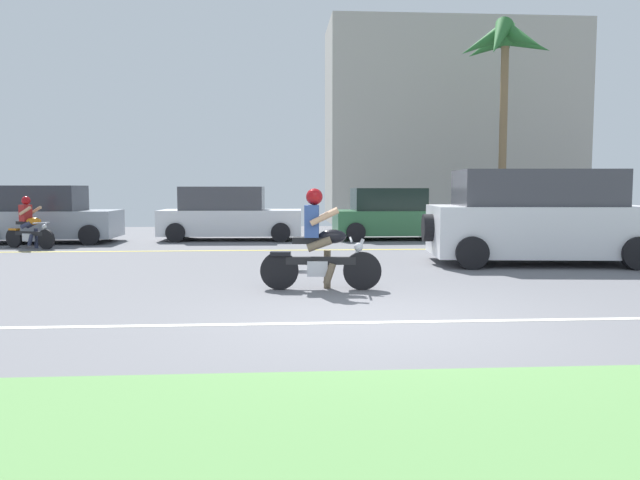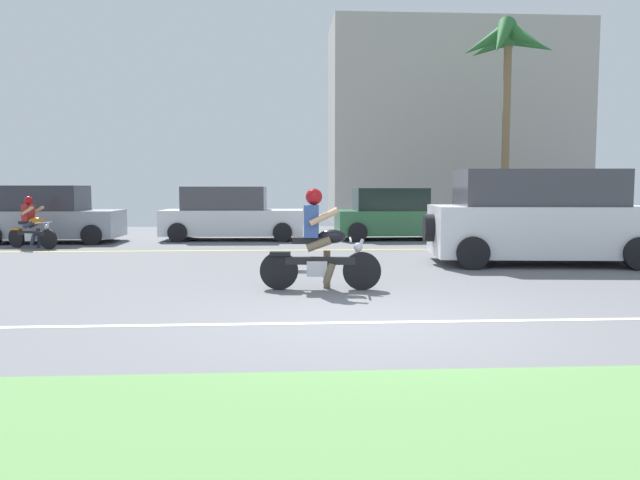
{
  "view_description": "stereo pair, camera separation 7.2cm",
  "coord_description": "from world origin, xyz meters",
  "views": [
    {
      "loc": [
        -1.2,
        -7.28,
        1.59
      ],
      "look_at": [
        -0.48,
        3.15,
        0.7
      ],
      "focal_mm": 35.13,
      "sensor_mm": 36.0,
      "label": 1
    },
    {
      "loc": [
        -1.13,
        -7.28,
        1.59
      ],
      "look_at": [
        -0.48,
        3.15,
        0.7
      ],
      "focal_mm": 35.13,
      "sensor_mm": 36.0,
      "label": 2
    }
  ],
  "objects": [
    {
      "name": "motorcyclist",
      "position": [
        -0.54,
        2.3,
        0.66
      ],
      "size": [
        1.87,
        0.61,
        1.57
      ],
      "color": "black",
      "rests_on": "ground"
    },
    {
      "name": "motorcyclist_distant",
      "position": [
        -7.59,
        9.32,
        0.57
      ],
      "size": [
        1.49,
        0.8,
        1.35
      ],
      "color": "black",
      "rests_on": "ground"
    },
    {
      "name": "lane_line_near",
      "position": [
        0.0,
        -0.1,
        0.0
      ],
      "size": [
        50.4,
        0.12,
        0.01
      ],
      "primitive_type": "cube",
      "color": "silver",
      "rests_on": "ground"
    },
    {
      "name": "lane_line_far",
      "position": [
        0.0,
        8.39,
        0.0
      ],
      "size": [
        50.4,
        0.12,
        0.01
      ],
      "primitive_type": "cube",
      "color": "yellow",
      "rests_on": "ground"
    },
    {
      "name": "parked_car_2",
      "position": [
        2.33,
        11.54,
        0.72
      ],
      "size": [
        3.72,
        1.9,
        1.55
      ],
      "color": "#2D663D",
      "rests_on": "ground"
    },
    {
      "name": "parked_car_1",
      "position": [
        -2.65,
        11.65,
        0.74
      ],
      "size": [
        4.26,
        1.95,
        1.6
      ],
      "color": "silver",
      "rests_on": "ground"
    },
    {
      "name": "parked_car_0",
      "position": [
        -7.72,
        11.06,
        0.76
      ],
      "size": [
        3.72,
        2.0,
        1.63
      ],
      "color": "#8C939E",
      "rests_on": "ground"
    },
    {
      "name": "grass_median",
      "position": [
        0.0,
        -4.1,
        0.03
      ],
      "size": [
        56.0,
        3.8,
        0.06
      ],
      "primitive_type": "cube",
      "color": "#5B8C4C",
      "rests_on": "ground"
    },
    {
      "name": "building_far",
      "position": [
        6.76,
        21.0,
        4.4
      ],
      "size": [
        11.25,
        4.0,
        8.81
      ],
      "primitive_type": "cube",
      "color": "#A8A399",
      "rests_on": "ground"
    },
    {
      "name": "palm_tree_0",
      "position": [
        7.11,
        15.52,
        6.51
      ],
      "size": [
        3.57,
        3.43,
        7.73
      ],
      "color": "brown",
      "rests_on": "ground"
    },
    {
      "name": "ground",
      "position": [
        0.0,
        3.0,
        -0.02
      ],
      "size": [
        56.0,
        30.0,
        0.04
      ],
      "primitive_type": "cube",
      "color": "slate"
    },
    {
      "name": "suv_nearby",
      "position": [
        4.2,
        5.35,
        0.94
      ],
      "size": [
        4.7,
        2.58,
        1.94
      ],
      "color": "silver",
      "rests_on": "ground"
    }
  ]
}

